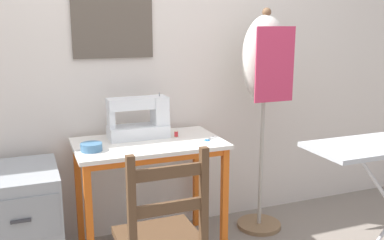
% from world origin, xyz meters
% --- Properties ---
extents(wall_back, '(10.00, 0.07, 2.55)m').
position_xyz_m(wall_back, '(-0.00, 0.62, 1.28)').
color(wall_back, silver).
rests_on(wall_back, ground_plane).
extents(sewing_table, '(0.92, 0.55, 0.75)m').
position_xyz_m(sewing_table, '(0.00, 0.26, 0.64)').
color(sewing_table, silver).
rests_on(sewing_table, ground_plane).
extents(sewing_machine, '(0.40, 0.17, 0.29)m').
position_xyz_m(sewing_machine, '(-0.02, 0.39, 0.87)').
color(sewing_machine, white).
rests_on(sewing_machine, sewing_table).
extents(fabric_bowl, '(0.12, 0.12, 0.05)m').
position_xyz_m(fabric_bowl, '(-0.36, 0.20, 0.77)').
color(fabric_bowl, teal).
rests_on(fabric_bowl, sewing_table).
extents(scissors, '(0.12, 0.10, 0.01)m').
position_xyz_m(scissors, '(0.37, 0.17, 0.75)').
color(scissors, silver).
rests_on(scissors, sewing_table).
extents(thread_spool_near_machine, '(0.03, 0.03, 0.04)m').
position_xyz_m(thread_spool_near_machine, '(0.20, 0.32, 0.77)').
color(thread_spool_near_machine, red).
rests_on(thread_spool_near_machine, sewing_table).
extents(filing_cabinet, '(0.42, 0.55, 0.66)m').
position_xyz_m(filing_cabinet, '(-0.77, 0.26, 0.33)').
color(filing_cabinet, '#93999E').
rests_on(filing_cabinet, ground_plane).
extents(dress_form, '(0.34, 0.32, 1.57)m').
position_xyz_m(dress_form, '(0.84, 0.31, 1.16)').
color(dress_form, '#846647').
rests_on(dress_form, ground_plane).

